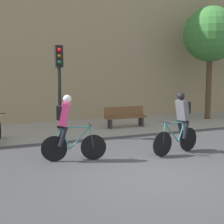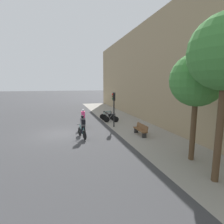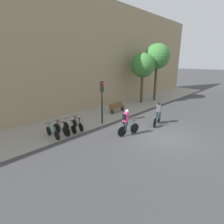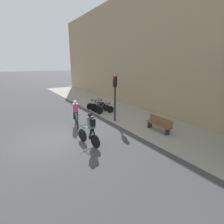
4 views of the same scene
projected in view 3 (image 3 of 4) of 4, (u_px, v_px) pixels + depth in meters
ground at (165, 138)px, 11.29m from camera, size 200.00×200.00×0.00m
kerb_strip at (96, 116)px, 15.73m from camera, size 44.00×4.50×0.01m
building_facade at (75, 54)px, 15.89m from camera, size 44.00×0.60×10.70m
cyclist_pink at (127, 122)px, 11.35m from camera, size 1.71×0.59×1.79m
cyclist_grey at (158, 113)px, 13.34m from camera, size 1.77×0.59×1.80m
parked_bike_0 at (53, 132)px, 11.15m from camera, size 0.46×1.67×0.94m
parked_bike_1 at (62, 129)px, 11.60m from camera, size 0.46×1.65×0.98m
parked_bike_2 at (70, 127)px, 12.06m from camera, size 0.46×1.56×0.94m
parked_bike_3 at (78, 124)px, 12.51m from camera, size 0.46×1.60×0.94m
traffic_light_pole at (102, 95)px, 13.18m from camera, size 0.26×0.30×3.31m
bench at (117, 107)px, 16.76m from camera, size 1.87×0.44×0.89m
street_tree_0 at (157, 57)px, 20.36m from camera, size 2.92×2.92×6.71m
street_tree_1 at (143, 66)px, 19.57m from camera, size 2.72×2.72×5.63m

